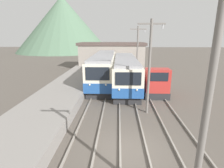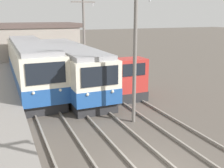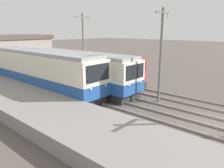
{
  "view_description": "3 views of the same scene",
  "coord_description": "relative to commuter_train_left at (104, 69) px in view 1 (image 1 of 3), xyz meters",
  "views": [
    {
      "loc": [
        -0.67,
        -8.37,
        5.99
      ],
      "look_at": [
        -1.28,
        8.54,
        1.41
      ],
      "focal_mm": 28.0,
      "sensor_mm": 36.0,
      "label": 1
    },
    {
      "loc": [
        -4.92,
        -7.29,
        5.86
      ],
      "look_at": [
        1.49,
        7.51,
        1.61
      ],
      "focal_mm": 42.0,
      "sensor_mm": 36.0,
      "label": 2
    },
    {
      "loc": [
        -13.49,
        -3.32,
        5.7
      ],
      "look_at": [
        -1.09,
        7.48,
        1.56
      ],
      "focal_mm": 35.0,
      "sensor_mm": 36.0,
      "label": 3
    }
  ],
  "objects": [
    {
      "name": "catenary_mast_mid",
      "position": [
        4.31,
        -9.93,
        2.19
      ],
      "size": [
        2.0,
        0.2,
        7.25
      ],
      "color": "slate",
      "rests_on": "ground"
    },
    {
      "name": "catenary_mast_far",
      "position": [
        4.31,
        -1.03,
        2.19
      ],
      "size": [
        2.0,
        0.2,
        7.25
      ],
      "color": "slate",
      "rests_on": "ground"
    },
    {
      "name": "commuter_train_left",
      "position": [
        0.0,
        0.0,
        0.0
      ],
      "size": [
        2.84,
        14.85,
        3.8
      ],
      "color": "#28282B",
      "rests_on": "ground"
    },
    {
      "name": "commuter_train_center",
      "position": [
        2.8,
        -1.92,
        -0.1
      ],
      "size": [
        2.84,
        13.54,
        3.57
      ],
      "color": "#28282B",
      "rests_on": "ground"
    },
    {
      "name": "shunting_locomotive",
      "position": [
        5.8,
        -5.09,
        -0.55
      ],
      "size": [
        2.4,
        4.56,
        3.0
      ],
      "color": "#28282B",
      "rests_on": "ground"
    },
    {
      "name": "ground_plane",
      "position": [
        2.6,
        -14.86,
        -1.76
      ],
      "size": [
        200.0,
        200.0,
        0.0
      ],
      "primitive_type": "plane",
      "color": "#564F47"
    },
    {
      "name": "mountain_backdrop",
      "position": [
        -20.53,
        50.57,
        9.02
      ],
      "size": [
        37.45,
        37.45,
        21.56
      ],
      "color": "#517056",
      "rests_on": "ground"
    },
    {
      "name": "track_right",
      "position": [
        5.8,
        -14.86,
        -1.69
      ],
      "size": [
        1.54,
        60.0,
        0.14
      ],
      "color": "gray",
      "rests_on": "ground"
    },
    {
      "name": "track_center",
      "position": [
        2.8,
        -14.86,
        -1.69
      ],
      "size": [
        1.54,
        60.0,
        0.14
      ],
      "color": "gray",
      "rests_on": "ground"
    },
    {
      "name": "catenary_mast_near",
      "position": [
        4.31,
        -18.83,
        2.19
      ],
      "size": [
        2.0,
        0.2,
        7.25
      ],
      "color": "slate",
      "rests_on": "ground"
    },
    {
      "name": "track_left",
      "position": [
        -0.0,
        -14.86,
        -1.69
      ],
      "size": [
        1.54,
        60.0,
        0.14
      ],
      "color": "gray",
      "rests_on": "ground"
    },
    {
      "name": "station_building",
      "position": [
        0.69,
        11.14,
        0.74
      ],
      "size": [
        12.6,
        6.3,
        4.96
      ],
      "color": "gray",
      "rests_on": "ground"
    },
    {
      "name": "platform_left",
      "position": [
        -3.65,
        -14.86,
        -1.31
      ],
      "size": [
        4.5,
        54.0,
        0.89
      ],
      "primitive_type": "cube",
      "color": "gray",
      "rests_on": "ground"
    }
  ]
}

